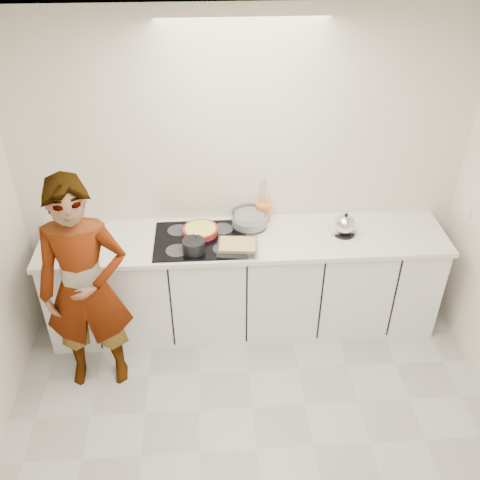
{
  "coord_description": "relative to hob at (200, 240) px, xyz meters",
  "views": [
    {
      "loc": [
        -0.25,
        -2.2,
        3.32
      ],
      "look_at": [
        -0.05,
        1.05,
        1.05
      ],
      "focal_mm": 40.0,
      "sensor_mm": 36.0,
      "label": 1
    }
  ],
  "objects": [
    {
      "name": "utensil_crock",
      "position": [
        0.52,
        0.28,
        0.07
      ],
      "size": [
        0.15,
        0.15,
        0.16
      ],
      "primitive_type": "cylinder",
      "rotation": [
        0.0,
        0.0,
        -0.18
      ],
      "color": "orange",
      "rests_on": "countertop"
    },
    {
      "name": "ceiling",
      "position": [
        0.35,
        -1.26,
        1.68
      ],
      "size": [
        3.6,
        3.2,
        0.0
      ],
      "primitive_type": "cube",
      "color": "white",
      "rests_on": "wall_back"
    },
    {
      "name": "mixing_bowl",
      "position": [
        0.4,
        0.19,
        0.06
      ],
      "size": [
        0.32,
        0.32,
        0.14
      ],
      "color": "silver",
      "rests_on": "countertop"
    },
    {
      "name": "baking_dish",
      "position": [
        0.28,
        -0.16,
        0.04
      ],
      "size": [
        0.32,
        0.25,
        0.06
      ],
      "color": "silver",
      "rests_on": "hob"
    },
    {
      "name": "countertop",
      "position": [
        0.35,
        0.02,
        -0.03
      ],
      "size": [
        3.24,
        0.64,
        0.04
      ],
      "primitive_type": "cube",
      "color": "white",
      "rests_on": "base_cabinets"
    },
    {
      "name": "base_cabinets",
      "position": [
        0.35,
        0.02,
        -0.48
      ],
      "size": [
        3.2,
        0.58,
        0.87
      ],
      "primitive_type": "cube",
      "color": "white",
      "rests_on": "floor"
    },
    {
      "name": "saucepan",
      "position": [
        -0.05,
        -0.15,
        0.06
      ],
      "size": [
        0.2,
        0.2,
        0.17
      ],
      "color": "black",
      "rests_on": "hob"
    },
    {
      "name": "kettle",
      "position": [
        1.15,
        0.02,
        0.08
      ],
      "size": [
        0.19,
        0.19,
        0.2
      ],
      "color": "black",
      "rests_on": "countertop"
    },
    {
      "name": "tart_dish",
      "position": [
        0.0,
        0.09,
        0.03
      ],
      "size": [
        0.34,
        0.34,
        0.05
      ],
      "color": "#A42B21",
      "rests_on": "hob"
    },
    {
      "name": "cook",
      "position": [
        -0.82,
        -0.5,
        -0.04
      ],
      "size": [
        0.66,
        0.45,
        1.76
      ],
      "primitive_type": "imported",
      "rotation": [
        0.0,
        0.0,
        0.05
      ],
      "color": "white",
      "rests_on": "floor"
    },
    {
      "name": "wall_back",
      "position": [
        0.35,
        0.34,
        0.38
      ],
      "size": [
        3.6,
        0.0,
        2.6
      ],
      "primitive_type": "cube",
      "color": "white",
      "rests_on": "ground"
    },
    {
      "name": "hob",
      "position": [
        0.0,
        0.0,
        0.0
      ],
      "size": [
        0.72,
        0.54,
        0.01
      ],
      "primitive_type": "cube",
      "color": "black",
      "rests_on": "countertop"
    },
    {
      "name": "floor",
      "position": [
        0.35,
        -1.26,
        -0.92
      ],
      "size": [
        3.6,
        3.2,
        0.0
      ],
      "primitive_type": "cube",
      "color": "#B8B9B7",
      "rests_on": "ground"
    },
    {
      "name": "tea_towel",
      "position": [
        1.14,
        0.07,
        0.01
      ],
      "size": [
        0.21,
        0.15,
        0.03
      ],
      "primitive_type": "cube",
      "rotation": [
        0.0,
        0.0,
        0.04
      ],
      "color": "white",
      "rests_on": "countertop"
    }
  ]
}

